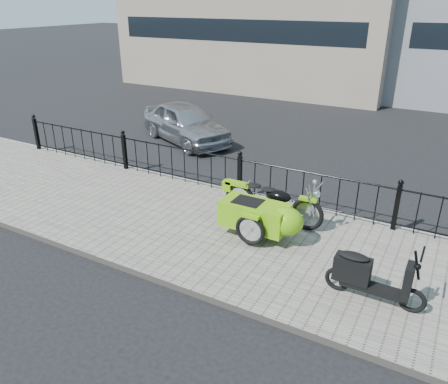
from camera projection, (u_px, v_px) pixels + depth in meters
The scene contains 8 objects.
ground at pixel (212, 221), 9.41m from camera, with size 120.00×120.00×0.00m, color black.
sidewalk at pixel (199, 228), 8.99m from camera, with size 30.00×3.80×0.12m, color #6D655C.
curb at pixel (242, 194), 10.53m from camera, with size 30.00×0.10×0.12m, color gray.
iron_fence at pixel (240, 176), 10.21m from camera, with size 14.11×0.11×1.08m.
motorcycle_sidecar at pixel (266, 214), 8.41m from camera, with size 2.28×1.48×0.98m.
scooter at pixel (368, 277), 6.64m from camera, with size 1.52×0.44×1.03m.
spare_tire at pixel (256, 215), 8.70m from camera, with size 0.63×0.63×0.09m, color black.
sedan_car at pixel (185, 123), 14.35m from camera, with size 1.51×3.76×1.28m, color #A4A6AB.
Camera 1 is at (4.31, -7.15, 4.40)m, focal length 35.00 mm.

